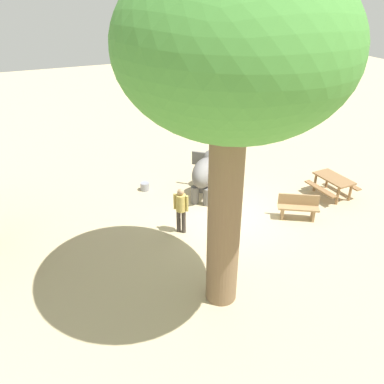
{
  "coord_description": "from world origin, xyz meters",
  "views": [
    {
      "loc": [
        -10.44,
        6.04,
        7.4
      ],
      "look_at": [
        0.73,
        1.17,
        0.8
      ],
      "focal_mm": 36.7,
      "sensor_mm": 36.0,
      "label": 1
    }
  ],
  "objects_px": {
    "person_handler": "(181,207)",
    "feed_bucket": "(145,186)",
    "shade_tree_main": "(232,55)",
    "elephant": "(206,172)",
    "wooden_bench": "(298,206)",
    "picnic_table_near": "(333,182)"
  },
  "relations": [
    {
      "from": "shade_tree_main",
      "to": "feed_bucket",
      "type": "bearing_deg",
      "value": 0.29
    },
    {
      "from": "elephant",
      "to": "person_handler",
      "type": "relative_size",
      "value": 1.34
    },
    {
      "from": "wooden_bench",
      "to": "picnic_table_near",
      "type": "height_order",
      "value": "wooden_bench"
    },
    {
      "from": "wooden_bench",
      "to": "picnic_table_near",
      "type": "distance_m",
      "value": 2.37
    },
    {
      "from": "picnic_table_near",
      "to": "feed_bucket",
      "type": "bearing_deg",
      "value": -120.38
    },
    {
      "from": "shade_tree_main",
      "to": "wooden_bench",
      "type": "relative_size",
      "value": 5.73
    },
    {
      "from": "picnic_table_near",
      "to": "shade_tree_main",
      "type": "bearing_deg",
      "value": -66.91
    },
    {
      "from": "elephant",
      "to": "picnic_table_near",
      "type": "height_order",
      "value": "elephant"
    },
    {
      "from": "feed_bucket",
      "to": "wooden_bench",
      "type": "bearing_deg",
      "value": -134.08
    },
    {
      "from": "elephant",
      "to": "shade_tree_main",
      "type": "xyz_separation_m",
      "value": [
        -5.18,
        2.01,
        5.12
      ]
    },
    {
      "from": "wooden_bench",
      "to": "feed_bucket",
      "type": "bearing_deg",
      "value": -13.3
    },
    {
      "from": "person_handler",
      "to": "feed_bucket",
      "type": "bearing_deg",
      "value": 46.93
    },
    {
      "from": "elephant",
      "to": "feed_bucket",
      "type": "height_order",
      "value": "elephant"
    },
    {
      "from": "shade_tree_main",
      "to": "picnic_table_near",
      "type": "height_order",
      "value": "shade_tree_main"
    },
    {
      "from": "feed_bucket",
      "to": "picnic_table_near",
      "type": "bearing_deg",
      "value": -117.11
    },
    {
      "from": "elephant",
      "to": "wooden_bench",
      "type": "distance_m",
      "value": 3.61
    },
    {
      "from": "elephant",
      "to": "person_handler",
      "type": "xyz_separation_m",
      "value": [
        -1.96,
        1.83,
        -0.07
      ]
    },
    {
      "from": "shade_tree_main",
      "to": "feed_bucket",
      "type": "distance_m",
      "value": 8.86
    },
    {
      "from": "person_handler",
      "to": "picnic_table_near",
      "type": "height_order",
      "value": "person_handler"
    },
    {
      "from": "person_handler",
      "to": "feed_bucket",
      "type": "relative_size",
      "value": 4.5
    },
    {
      "from": "shade_tree_main",
      "to": "wooden_bench",
      "type": "bearing_deg",
      "value": -60.57
    },
    {
      "from": "elephant",
      "to": "feed_bucket",
      "type": "distance_m",
      "value": 2.6
    }
  ]
}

